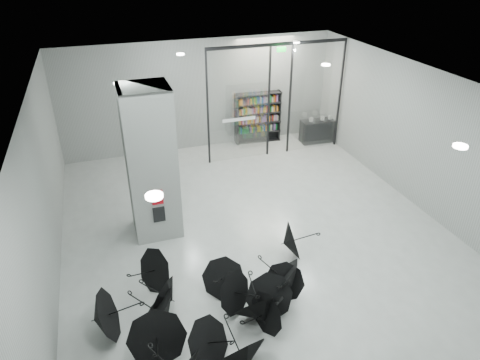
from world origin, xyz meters
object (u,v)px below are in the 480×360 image
object	(u,v)px
column	(151,163)
bookshelf	(258,118)
umbrella_cluster	(216,310)
shop_counter	(319,131)

from	to	relation	value
column	bookshelf	size ratio (longest dim) A/B	2.05
bookshelf	umbrella_cluster	xyz separation A→B (m)	(-4.07, -8.46, -0.66)
umbrella_cluster	column	bearing A→B (deg)	99.45
bookshelf	umbrella_cluster	distance (m)	9.41
umbrella_cluster	shop_counter	bearing A→B (deg)	50.54
column	shop_counter	bearing A→B (deg)	29.81
column	umbrella_cluster	world-z (taller)	column
bookshelf	column	bearing A→B (deg)	-129.90
bookshelf	shop_counter	size ratio (longest dim) A/B	1.35
shop_counter	bookshelf	bearing A→B (deg)	164.15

